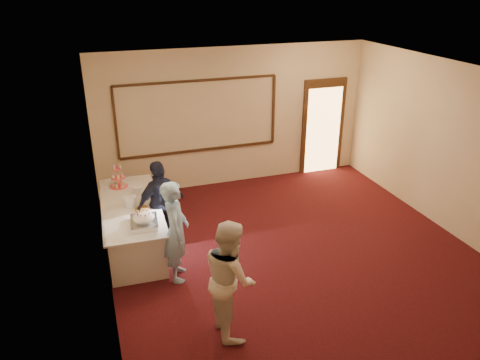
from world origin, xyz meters
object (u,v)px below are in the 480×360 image
at_px(pavlova_tray, 144,220).
at_px(woman, 230,278).
at_px(plate_stack_a, 130,201).
at_px(plate_stack_b, 138,190).
at_px(buffet_table, 133,225).
at_px(tart, 142,210).
at_px(man, 176,231).
at_px(cupcake_stand, 118,178).
at_px(guest, 161,204).

height_order(pavlova_tray, woman, woman).
relative_size(plate_stack_a, plate_stack_b, 1.24).
xyz_separation_m(buffet_table, plate_stack_a, (0.00, -0.05, 0.47)).
height_order(buffet_table, tart, tart).
xyz_separation_m(plate_stack_b, woman, (0.77, -2.93, -0.04)).
height_order(plate_stack_b, man, man).
height_order(man, woman, man).
distance_m(plate_stack_a, plate_stack_b, 0.47).
relative_size(buffet_table, plate_stack_a, 12.01).
relative_size(cupcake_stand, plate_stack_b, 2.81).
bearing_deg(plate_stack_b, plate_stack_a, -113.17).
relative_size(buffet_table, tart, 9.87).
bearing_deg(buffet_table, plate_stack_a, -89.67).
distance_m(plate_stack_b, guest, 0.61).
bearing_deg(tart, buffet_table, 118.74).
bearing_deg(cupcake_stand, plate_stack_a, -82.69).
distance_m(buffet_table, woman, 2.75).
bearing_deg(pavlova_tray, woman, -65.09).
distance_m(pavlova_tray, man, 0.59).
bearing_deg(man, pavlova_tray, 56.79).
xyz_separation_m(plate_stack_b, man, (0.35, -1.57, -0.03)).
relative_size(plate_stack_a, woman, 0.13).
xyz_separation_m(cupcake_stand, guest, (0.60, -0.96, -0.16)).
xyz_separation_m(pavlova_tray, woman, (0.83, -1.79, -0.06)).
bearing_deg(plate_stack_a, woman, -69.11).
relative_size(plate_stack_a, man, 0.13).
xyz_separation_m(pavlova_tray, plate_stack_a, (-0.12, 0.71, -0.00)).
relative_size(cupcake_stand, guest, 0.31).
xyz_separation_m(cupcake_stand, plate_stack_a, (0.11, -0.87, -0.08)).
bearing_deg(woman, guest, 10.75).
height_order(plate_stack_b, tart, plate_stack_b).
bearing_deg(plate_stack_b, man, -77.36).
relative_size(buffet_table, man, 1.55).
height_order(tart, man, man).
relative_size(woman, guest, 1.04).
height_order(woman, guest, woman).
distance_m(tart, woman, 2.41).
bearing_deg(woman, buffet_table, 20.25).
xyz_separation_m(man, guest, (-0.05, 1.03, -0.03)).
xyz_separation_m(buffet_table, plate_stack_b, (0.19, 0.39, 0.45)).
bearing_deg(cupcake_stand, guest, -58.26).
bearing_deg(pavlova_tray, guest, 59.56).
distance_m(buffet_table, plate_stack_b, 0.62).
height_order(tart, guest, guest).
height_order(plate_stack_a, woman, woman).
height_order(plate_stack_a, tart, plate_stack_a).
xyz_separation_m(plate_stack_a, woman, (0.95, -2.50, -0.05)).
relative_size(plate_stack_a, tart, 0.82).
height_order(buffet_table, woman, woman).
xyz_separation_m(buffet_table, guest, (0.49, -0.14, 0.39)).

